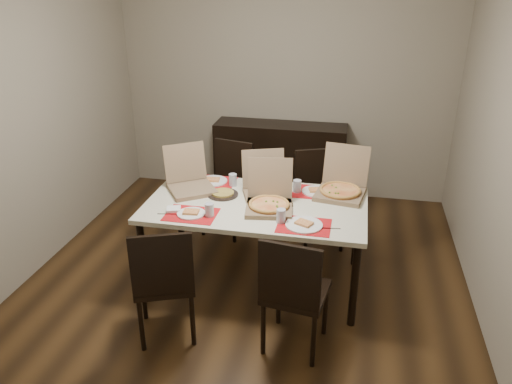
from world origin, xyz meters
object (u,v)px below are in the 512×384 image
dining_table (256,210)px  chair_far_left (229,183)px  chair_near_left (164,279)px  dip_bowl (278,192)px  chair_far_right (318,194)px  chair_near_right (293,290)px  soda_bottle (181,166)px  sideboard (280,162)px  pizza_box_center (269,202)px

dining_table → chair_far_left: 1.03m
chair_near_left → dip_bowl: (0.63, 1.08, 0.26)m
dining_table → chair_far_right: size_ratio=1.94×
dining_table → dip_bowl: 0.27m
chair_near_right → soda_bottle: size_ratio=2.95×
sideboard → dining_table: (0.08, -1.79, 0.23)m
pizza_box_center → sideboard: bearing=96.3°
sideboard → chair_far_right: bearing=-61.3°
pizza_box_center → dip_bowl: 0.29m
sideboard → chair_near_right: size_ratio=1.61×
chair_near_left → soda_bottle: (-0.28, 1.22, 0.37)m
chair_far_right → soda_bottle: 1.35m
sideboard → chair_far_right: 1.10m
chair_near_right → soda_bottle: bearing=135.8°
sideboard → pizza_box_center: 1.90m
chair_near_left → chair_far_right: 1.92m
chair_far_right → chair_near_left: bearing=-118.9°
chair_near_left → chair_far_right: (0.93, 1.69, 0.00)m
chair_far_right → dip_bowl: bearing=-116.3°
sideboard → chair_far_left: (-0.38, -0.89, 0.06)m
chair_far_right → pizza_box_center: size_ratio=2.06×
chair_far_left → chair_near_right: bearing=-62.4°
chair_far_left → dining_table: bearing=-62.6°
sideboard → pizza_box_center: (0.21, -1.86, 0.36)m
sideboard → chair_near_right: (0.51, -2.60, 0.06)m
soda_bottle → chair_near_right: bearing=-44.2°
chair_near_left → chair_far_left: (0.02, 1.77, 0.00)m
chair_near_right → chair_far_left: 1.93m
dining_table → chair_near_left: (-0.48, -0.86, -0.17)m
dining_table → chair_far_right: bearing=61.5°
dining_table → chair_near_right: size_ratio=1.94×
dip_bowl → sideboard: bearing=98.3°
dip_bowl → pizza_box_center: bearing=-94.5°
chair_far_right → dip_bowl: (-0.30, -0.61, 0.26)m
chair_near_right → pizza_box_center: (-0.31, 0.74, 0.30)m
chair_near_left → chair_far_right: size_ratio=1.00×
dining_table → chair_near_right: 0.93m
dining_table → chair_far_left: size_ratio=1.94×
sideboard → chair_far_right: chair_far_right is taller
chair_far_left → chair_far_right: 0.92m
sideboard → chair_far_right: (0.53, -0.97, 0.06)m
sideboard → chair_near_right: chair_near_right is taller
chair_near_left → chair_far_left: same height
chair_far_right → sideboard: bearing=118.7°
dining_table → pizza_box_center: bearing=-30.3°
dining_table → dip_bowl: (0.15, 0.21, 0.08)m
pizza_box_center → soda_bottle: 0.99m
sideboard → chair_near_left: bearing=-98.6°
chair_near_left → dining_table: bearing=60.8°
pizza_box_center → soda_bottle: bearing=154.6°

